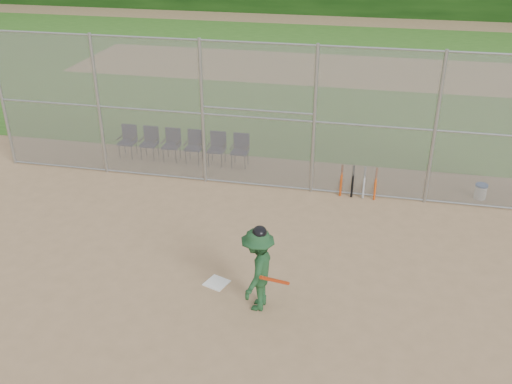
% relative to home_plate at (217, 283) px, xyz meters
% --- Properties ---
extents(ground, '(100.00, 100.00, 0.00)m').
position_rel_home_plate_xyz_m(ground, '(0.37, -0.36, -0.01)').
color(ground, tan).
rests_on(ground, ground).
extents(grass_strip, '(100.00, 100.00, 0.00)m').
position_rel_home_plate_xyz_m(grass_strip, '(0.37, 17.64, -0.00)').
color(grass_strip, '#346A1F').
rests_on(grass_strip, ground).
extents(dirt_patch_far, '(24.00, 24.00, 0.00)m').
position_rel_home_plate_xyz_m(dirt_patch_far, '(0.37, 17.64, -0.00)').
color(dirt_patch_far, tan).
rests_on(dirt_patch_far, ground).
extents(backstop_fence, '(16.09, 0.09, 4.00)m').
position_rel_home_plate_xyz_m(backstop_fence, '(0.37, 4.64, 2.06)').
color(backstop_fence, gray).
rests_on(backstop_fence, ground).
extents(home_plate, '(0.56, 0.56, 0.02)m').
position_rel_home_plate_xyz_m(home_plate, '(0.00, 0.00, 0.00)').
color(home_plate, white).
rests_on(home_plate, ground).
extents(batter_at_plate, '(1.01, 1.30, 1.80)m').
position_rel_home_plate_xyz_m(batter_at_plate, '(0.99, -0.56, 0.86)').
color(batter_at_plate, '#1C4624').
rests_on(batter_at_plate, ground).
extents(water_cooler, '(0.33, 0.33, 0.41)m').
position_rel_home_plate_xyz_m(water_cooler, '(5.82, 5.15, 0.20)').
color(water_cooler, white).
rests_on(water_cooler, ground).
extents(spare_bats, '(0.96, 0.35, 0.84)m').
position_rel_home_plate_xyz_m(spare_bats, '(2.63, 4.62, 0.40)').
color(spare_bats, '#D84C14').
rests_on(spare_bats, ground).
extents(chair_0, '(0.54, 0.52, 0.96)m').
position_rel_home_plate_xyz_m(chair_0, '(-4.48, 5.87, 0.47)').
color(chair_0, '#0E1133').
rests_on(chair_0, ground).
extents(chair_1, '(0.54, 0.52, 0.96)m').
position_rel_home_plate_xyz_m(chair_1, '(-3.77, 5.87, 0.47)').
color(chair_1, '#0E1133').
rests_on(chair_1, ground).
extents(chair_2, '(0.54, 0.52, 0.96)m').
position_rel_home_plate_xyz_m(chair_2, '(-3.05, 5.87, 0.47)').
color(chair_2, '#0E1133').
rests_on(chair_2, ground).
extents(chair_3, '(0.54, 0.52, 0.96)m').
position_rel_home_plate_xyz_m(chair_3, '(-2.34, 5.87, 0.47)').
color(chair_3, '#0E1133').
rests_on(chair_3, ground).
extents(chair_4, '(0.54, 0.52, 0.96)m').
position_rel_home_plate_xyz_m(chair_4, '(-1.63, 5.87, 0.47)').
color(chair_4, '#0E1133').
rests_on(chair_4, ground).
extents(chair_5, '(0.54, 0.52, 0.96)m').
position_rel_home_plate_xyz_m(chair_5, '(-0.92, 5.87, 0.47)').
color(chair_5, '#0E1133').
rests_on(chair_5, ground).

